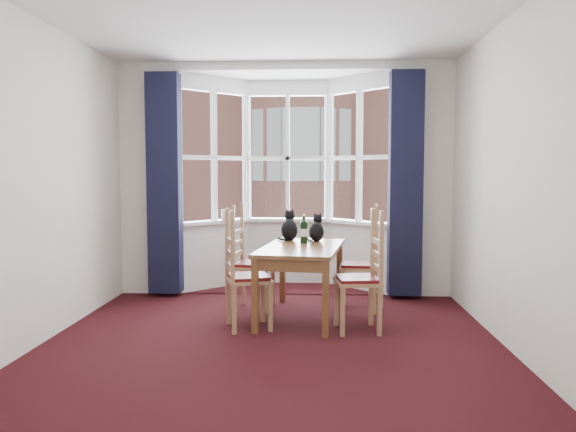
# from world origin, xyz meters

# --- Properties ---
(floor) EXTENTS (4.50, 4.50, 0.00)m
(floor) POSITION_xyz_m (0.00, 0.00, 0.00)
(floor) COLOR black
(floor) RESTS_ON ground
(ceiling) EXTENTS (4.50, 4.50, 0.00)m
(ceiling) POSITION_xyz_m (0.00, 0.00, 2.80)
(ceiling) COLOR white
(ceiling) RESTS_ON floor
(wall_left) EXTENTS (0.00, 4.50, 4.50)m
(wall_left) POSITION_xyz_m (-2.00, 0.00, 1.40)
(wall_left) COLOR silver
(wall_left) RESTS_ON floor
(wall_right) EXTENTS (0.00, 4.50, 4.50)m
(wall_right) POSITION_xyz_m (2.00, 0.00, 1.40)
(wall_right) COLOR silver
(wall_right) RESTS_ON floor
(wall_near) EXTENTS (4.00, 0.00, 4.00)m
(wall_near) POSITION_xyz_m (0.00, -2.25, 1.40)
(wall_near) COLOR silver
(wall_near) RESTS_ON floor
(wall_back_pier_left) EXTENTS (0.70, 0.12, 2.80)m
(wall_back_pier_left) POSITION_xyz_m (-1.65, 2.25, 1.40)
(wall_back_pier_left) COLOR silver
(wall_back_pier_left) RESTS_ON floor
(wall_back_pier_right) EXTENTS (0.70, 0.12, 2.80)m
(wall_back_pier_right) POSITION_xyz_m (1.65, 2.25, 1.40)
(wall_back_pier_right) COLOR silver
(wall_back_pier_right) RESTS_ON floor
(bay_window) EXTENTS (2.76, 0.94, 2.80)m
(bay_window) POSITION_xyz_m (0.00, 2.75, 1.40)
(bay_window) COLOR white
(bay_window) RESTS_ON floor
(curtain_left) EXTENTS (0.38, 0.22, 2.60)m
(curtain_left) POSITION_xyz_m (-1.42, 2.07, 1.35)
(curtain_left) COLOR black
(curtain_left) RESTS_ON floor
(curtain_right) EXTENTS (0.38, 0.22, 2.60)m
(curtain_right) POSITION_xyz_m (1.42, 2.07, 1.35)
(curtain_right) COLOR black
(curtain_right) RESTS_ON floor
(dining_table) EXTENTS (0.94, 1.50, 0.74)m
(dining_table) POSITION_xyz_m (0.23, 1.14, 0.65)
(dining_table) COLOR brown
(dining_table) RESTS_ON floor
(chair_left_near) EXTENTS (0.50, 0.52, 0.92)m
(chair_left_near) POSITION_xyz_m (-0.35, 0.70, 0.47)
(chair_left_near) COLOR #A67850
(chair_left_near) RESTS_ON floor
(chair_left_far) EXTENTS (0.45, 0.47, 0.92)m
(chair_left_far) POSITION_xyz_m (-0.38, 1.49, 0.47)
(chair_left_far) COLOR #A67850
(chair_left_far) RESTS_ON floor
(chair_right_near) EXTENTS (0.45, 0.46, 0.92)m
(chair_right_near) POSITION_xyz_m (0.86, 0.68, 0.47)
(chair_right_near) COLOR #A67850
(chair_right_near) RESTS_ON floor
(chair_right_far) EXTENTS (0.44, 0.46, 0.92)m
(chair_right_far) POSITION_xyz_m (0.94, 1.48, 0.47)
(chair_right_far) COLOR #A67850
(chair_right_far) RESTS_ON floor
(cat_left) EXTENTS (0.19, 0.27, 0.36)m
(cat_left) POSITION_xyz_m (0.09, 1.64, 0.87)
(cat_left) COLOR black
(cat_left) RESTS_ON dining_table
(cat_right) EXTENTS (0.20, 0.25, 0.32)m
(cat_right) POSITION_xyz_m (0.39, 1.56, 0.86)
(cat_right) COLOR black
(cat_right) RESTS_ON dining_table
(wine_bottle) EXTENTS (0.08, 0.08, 0.30)m
(wine_bottle) POSITION_xyz_m (0.25, 1.38, 0.87)
(wine_bottle) COLOR black
(wine_bottle) RESTS_ON dining_table
(candle_tall) EXTENTS (0.06, 0.06, 0.14)m
(candle_tall) POSITION_xyz_m (-0.80, 2.60, 0.94)
(candle_tall) COLOR white
(candle_tall) RESTS_ON bay_window
(candle_short) EXTENTS (0.06, 0.06, 0.10)m
(candle_short) POSITION_xyz_m (-0.74, 2.63, 0.92)
(candle_short) COLOR white
(candle_short) RESTS_ON bay_window
(street) EXTENTS (80.00, 80.00, 0.00)m
(street) POSITION_xyz_m (0.00, 32.25, -6.00)
(street) COLOR #333335
(street) RESTS_ON ground
(tenement_building) EXTENTS (18.40, 7.80, 15.20)m
(tenement_building) POSITION_xyz_m (0.00, 14.01, 1.60)
(tenement_building) COLOR #A86756
(tenement_building) RESTS_ON street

